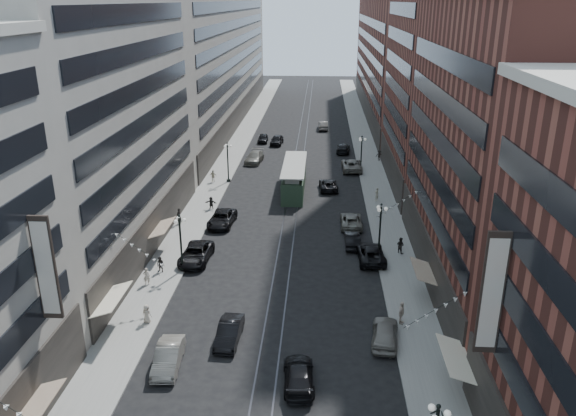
% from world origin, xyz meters
% --- Properties ---
extents(ground, '(220.00, 220.00, 0.00)m').
position_xyz_m(ground, '(0.00, 60.00, 0.00)').
color(ground, black).
rests_on(ground, ground).
extents(sidewalk_west, '(4.00, 180.00, 0.15)m').
position_xyz_m(sidewalk_west, '(-11.00, 70.00, 0.07)').
color(sidewalk_west, gray).
rests_on(sidewalk_west, ground).
extents(sidewalk_east, '(4.00, 180.00, 0.15)m').
position_xyz_m(sidewalk_east, '(11.00, 70.00, 0.07)').
color(sidewalk_east, gray).
rests_on(sidewalk_east, ground).
extents(rail_west, '(0.12, 180.00, 0.02)m').
position_xyz_m(rail_west, '(-0.70, 70.00, 0.01)').
color(rail_west, '#2D2D33').
rests_on(rail_west, ground).
extents(rail_east, '(0.12, 180.00, 0.02)m').
position_xyz_m(rail_east, '(0.70, 70.00, 0.01)').
color(rail_east, '#2D2D33').
rests_on(rail_east, ground).
extents(building_west_mid, '(8.00, 36.00, 28.00)m').
position_xyz_m(building_west_mid, '(-17.00, 33.00, 14.00)').
color(building_west_mid, '#9C968A').
rests_on(building_west_mid, ground).
extents(building_west_far, '(8.00, 90.00, 26.00)m').
position_xyz_m(building_west_far, '(-17.00, 96.00, 13.00)').
color(building_west_far, '#9C968A').
rests_on(building_west_far, ground).
extents(building_east_mid, '(8.00, 30.00, 24.00)m').
position_xyz_m(building_east_mid, '(17.00, 28.00, 12.00)').
color(building_east_mid, brown).
rests_on(building_east_mid, ground).
extents(building_east_tower, '(8.00, 26.00, 42.00)m').
position_xyz_m(building_east_tower, '(17.00, 56.00, 21.00)').
color(building_east_tower, brown).
rests_on(building_east_tower, ground).
extents(building_east_far, '(8.00, 72.00, 24.00)m').
position_xyz_m(building_east_far, '(17.00, 105.00, 12.00)').
color(building_east_far, brown).
rests_on(building_east_far, ground).
extents(lamppost_sw_far, '(1.03, 1.14, 5.52)m').
position_xyz_m(lamppost_sw_far, '(-9.20, 28.00, 3.10)').
color(lamppost_sw_far, black).
rests_on(lamppost_sw_far, sidewalk_west).
extents(lamppost_sw_mid, '(1.03, 1.14, 5.52)m').
position_xyz_m(lamppost_sw_mid, '(-9.20, 55.00, 3.10)').
color(lamppost_sw_mid, black).
rests_on(lamppost_sw_mid, sidewalk_west).
extents(lamppost_se_far, '(1.03, 1.14, 5.52)m').
position_xyz_m(lamppost_se_far, '(9.20, 32.00, 3.10)').
color(lamppost_se_far, black).
rests_on(lamppost_se_far, sidewalk_east).
extents(lamppost_se_mid, '(1.03, 1.14, 5.52)m').
position_xyz_m(lamppost_se_mid, '(9.20, 60.00, 3.10)').
color(lamppost_se_mid, black).
rests_on(lamppost_se_mid, sidewalk_east).
extents(streetcar, '(2.90, 13.11, 3.63)m').
position_xyz_m(streetcar, '(0.00, 52.14, 1.67)').
color(streetcar, '#253B28').
rests_on(streetcar, ground).
extents(car_1, '(1.93, 4.77, 1.54)m').
position_xyz_m(car_1, '(-6.80, 13.76, 0.77)').
color(car_1, slate).
rests_on(car_1, ground).
extents(car_2, '(2.85, 5.74, 1.56)m').
position_xyz_m(car_2, '(-8.40, 30.20, 0.78)').
color(car_2, black).
rests_on(car_2, ground).
extents(car_4, '(2.47, 4.88, 1.59)m').
position_xyz_m(car_4, '(8.34, 17.57, 0.80)').
color(car_4, slate).
rests_on(car_4, ground).
extents(car_5, '(1.75, 4.55, 1.48)m').
position_xyz_m(car_5, '(-3.11, 17.09, 0.74)').
color(car_5, black).
rests_on(car_5, ground).
extents(car_6, '(2.32, 5.02, 1.42)m').
position_xyz_m(car_6, '(2.20, 12.40, 0.71)').
color(car_6, black).
rests_on(car_6, ground).
extents(pedestrian_1, '(0.82, 0.58, 1.52)m').
position_xyz_m(pedestrian_1, '(-9.85, 18.99, 0.91)').
color(pedestrian_1, '#AB9F8E').
rests_on(pedestrian_1, sidewalk_west).
extents(pedestrian_2, '(0.82, 0.60, 1.50)m').
position_xyz_m(pedestrian_2, '(-11.11, 27.50, 0.90)').
color(pedestrian_2, black).
rests_on(pedestrian_2, sidewalk_west).
extents(pedestrian_4, '(0.90, 1.20, 1.86)m').
position_xyz_m(pedestrian_4, '(9.82, 19.98, 1.08)').
color(pedestrian_4, beige).
rests_on(pedestrian_4, sidewalk_east).
extents(car_7, '(2.93, 5.68, 1.53)m').
position_xyz_m(car_7, '(-7.47, 39.57, 0.77)').
color(car_7, black).
rests_on(car_7, ground).
extents(car_8, '(2.83, 5.82, 1.63)m').
position_xyz_m(car_8, '(-6.80, 65.31, 0.82)').
color(car_8, '#636158').
rests_on(car_8, ground).
extents(car_9, '(1.73, 4.20, 1.43)m').
position_xyz_m(car_9, '(-6.80, 78.42, 0.71)').
color(car_9, black).
rests_on(car_9, ground).
extents(car_10, '(1.49, 4.27, 1.41)m').
position_xyz_m(car_10, '(6.80, 34.70, 0.70)').
color(car_10, black).
rests_on(car_10, ground).
extents(car_11, '(2.91, 6.10, 1.68)m').
position_xyz_m(car_11, '(8.00, 61.84, 0.84)').
color(car_11, slate).
rests_on(car_11, ground).
extents(car_12, '(2.53, 5.28, 1.48)m').
position_xyz_m(car_12, '(7.13, 72.08, 0.74)').
color(car_12, black).
rests_on(car_12, ground).
extents(car_13, '(2.30, 4.89, 1.62)m').
position_xyz_m(car_13, '(-4.21, 76.82, 0.81)').
color(car_13, black).
rests_on(car_13, ground).
extents(car_14, '(1.92, 5.05, 1.64)m').
position_xyz_m(car_14, '(3.81, 89.32, 0.82)').
color(car_14, '#646059').
rests_on(car_14, ground).
extents(pedestrian_5, '(1.43, 0.54, 1.51)m').
position_xyz_m(pedestrian_5, '(-9.57, 44.20, 0.90)').
color(pedestrian_5, black).
rests_on(pedestrian_5, sidewalk_west).
extents(pedestrian_6, '(1.02, 0.57, 1.66)m').
position_xyz_m(pedestrian_6, '(-11.24, 54.68, 0.98)').
color(pedestrian_6, '#B0AB92').
rests_on(pedestrian_6, sidewalk_west).
extents(pedestrian_7, '(0.88, 0.86, 1.64)m').
position_xyz_m(pedestrian_7, '(11.41, 32.99, 0.97)').
color(pedestrian_7, black).
rests_on(pedestrian_7, sidewalk_east).
extents(pedestrian_8, '(0.72, 0.71, 1.67)m').
position_xyz_m(pedestrian_8, '(10.46, 48.33, 0.99)').
color(pedestrian_8, '#BDB59D').
rests_on(pedestrian_8, sidewalk_east).
extents(pedestrian_9, '(1.09, 0.51, 1.64)m').
position_xyz_m(pedestrian_9, '(12.50, 66.98, 0.97)').
color(pedestrian_9, black).
rests_on(pedestrian_9, sidewalk_east).
extents(car_extra_0, '(2.35, 5.05, 1.40)m').
position_xyz_m(car_extra_0, '(6.92, 40.03, 0.70)').
color(car_extra_0, slate).
rests_on(car_extra_0, ground).
extents(car_extra_1, '(2.59, 5.08, 1.37)m').
position_xyz_m(car_extra_1, '(4.50, 52.71, 0.69)').
color(car_extra_1, black).
rests_on(car_extra_1, ground).
extents(car_extra_2, '(2.80, 5.57, 1.51)m').
position_xyz_m(car_extra_2, '(8.40, 31.42, 0.76)').
color(car_extra_2, black).
rests_on(car_extra_2, ground).
extents(pedestrian_extra_0, '(0.66, 0.78, 1.82)m').
position_xyz_m(pedestrian_extra_0, '(-12.25, 39.27, 1.06)').
color(pedestrian_extra_0, black).
rests_on(pedestrian_extra_0, sidewalk_west).
extents(pedestrian_extra_1, '(0.63, 0.47, 1.58)m').
position_xyz_m(pedestrian_extra_1, '(-11.69, 25.10, 0.94)').
color(pedestrian_extra_1, '#B2A693').
rests_on(pedestrian_extra_1, sidewalk_west).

